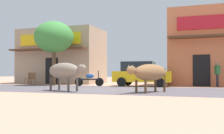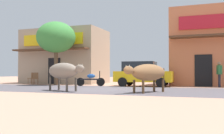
# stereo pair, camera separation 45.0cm
# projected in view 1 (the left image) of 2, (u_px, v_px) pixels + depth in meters

# --- Properties ---
(ground) EXTENTS (80.00, 80.00, 0.00)m
(ground) POSITION_uv_depth(u_px,v_px,m) (96.00, 89.00, 14.56)
(ground) COLOR tan
(asphalt_road) EXTENTS (72.00, 6.53, 0.00)m
(asphalt_road) POSITION_uv_depth(u_px,v_px,m) (96.00, 89.00, 14.56)
(asphalt_road) COLOR #595258
(asphalt_road) RESTS_ON ground
(storefront_left_cafe) EXTENTS (6.89, 4.91, 4.61)m
(storefront_left_cafe) POSITION_uv_depth(u_px,v_px,m) (62.00, 57.00, 23.21)
(storefront_left_cafe) COLOR tan
(storefront_left_cafe) RESTS_ON ground
(storefront_right_club) EXTENTS (6.89, 4.91, 5.44)m
(storefront_right_club) POSITION_uv_depth(u_px,v_px,m) (219.00, 47.00, 19.11)
(storefront_right_club) COLOR #DA784E
(storefront_right_club) RESTS_ON ground
(roadside_tree) EXTENTS (2.85, 2.85, 4.65)m
(roadside_tree) POSITION_uv_depth(u_px,v_px,m) (54.00, 37.00, 19.31)
(roadside_tree) COLOR brown
(roadside_tree) RESTS_ON ground
(parked_hatchback_car) EXTENTS (3.83, 2.03, 1.64)m
(parked_hatchback_car) POSITION_uv_depth(u_px,v_px,m) (141.00, 74.00, 17.71)
(parked_hatchback_car) COLOR yellow
(parked_hatchback_car) RESTS_ON ground
(parked_motorcycle) EXTENTS (1.93, 0.53, 1.03)m
(parked_motorcycle) POSITION_uv_depth(u_px,v_px,m) (90.00, 79.00, 17.84)
(parked_motorcycle) COLOR black
(parked_motorcycle) RESTS_ON ground
(cow_near_brown) EXTENTS (2.71, 1.58, 1.40)m
(cow_near_brown) POSITION_uv_depth(u_px,v_px,m) (64.00, 71.00, 13.06)
(cow_near_brown) COLOR gray
(cow_near_brown) RESTS_ON ground
(cow_far_dark) EXTENTS (1.66, 2.68, 1.30)m
(cow_far_dark) POSITION_uv_depth(u_px,v_px,m) (150.00, 73.00, 12.09)
(cow_far_dark) COLOR olive
(cow_far_dark) RESTS_ON ground
(pedestrian_by_shop) EXTENTS (0.33, 0.61, 1.59)m
(pedestrian_by_shop) POSITION_uv_depth(u_px,v_px,m) (217.00, 72.00, 16.72)
(pedestrian_by_shop) COLOR #262633
(pedestrian_by_shop) RESTS_ON ground
(cafe_chair_near_tree) EXTENTS (0.47, 0.47, 0.92)m
(cafe_chair_near_tree) POSITION_uv_depth(u_px,v_px,m) (29.00, 78.00, 21.20)
(cafe_chair_near_tree) COLOR brown
(cafe_chair_near_tree) RESTS_ON ground
(cafe_chair_by_doorway) EXTENTS (0.61, 0.61, 0.92)m
(cafe_chair_by_doorway) POSITION_uv_depth(u_px,v_px,m) (33.00, 78.00, 20.17)
(cafe_chair_by_doorway) COLOR brown
(cafe_chair_by_doorway) RESTS_ON ground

